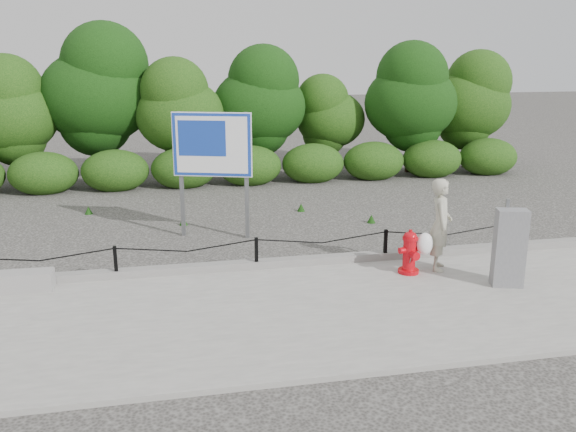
# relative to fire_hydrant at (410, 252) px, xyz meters

# --- Properties ---
(ground) EXTENTS (90.00, 90.00, 0.00)m
(ground) POSITION_rel_fire_hydrant_xyz_m (-2.67, 0.77, -0.47)
(ground) COLOR #2D2B28
(ground) RESTS_ON ground
(sidewalk) EXTENTS (14.00, 4.00, 0.08)m
(sidewalk) POSITION_rel_fire_hydrant_xyz_m (-2.67, -1.23, -0.43)
(sidewalk) COLOR gray
(sidewalk) RESTS_ON ground
(curb) EXTENTS (14.00, 0.22, 0.14)m
(curb) POSITION_rel_fire_hydrant_xyz_m (-2.67, 0.82, -0.32)
(curb) COLOR slate
(curb) RESTS_ON sidewalk
(chain_barrier) EXTENTS (10.06, 0.06, 0.60)m
(chain_barrier) POSITION_rel_fire_hydrant_xyz_m (-2.67, 0.77, -0.01)
(chain_barrier) COLOR black
(chain_barrier) RESTS_ON sidewalk
(treeline) EXTENTS (20.20, 3.65, 4.73)m
(treeline) POSITION_rel_fire_hydrant_xyz_m (-2.72, 9.73, 1.97)
(treeline) COLOR black
(treeline) RESTS_ON ground
(fire_hydrant) EXTENTS (0.44, 0.46, 0.81)m
(fire_hydrant) POSITION_rel_fire_hydrant_xyz_m (0.00, 0.00, 0.00)
(fire_hydrant) COLOR red
(fire_hydrant) RESTS_ON sidewalk
(pedestrian) EXTENTS (0.81, 0.73, 1.70)m
(pedestrian) POSITION_rel_fire_hydrant_xyz_m (0.58, 0.09, 0.44)
(pedestrian) COLOR #ABA892
(pedestrian) RESTS_ON sidewalk
(concrete_block) EXTENTS (1.03, 0.38, 0.33)m
(concrete_block) POSITION_rel_fire_hydrant_xyz_m (-6.69, 0.52, -0.22)
(concrete_block) COLOR gray
(concrete_block) RESTS_ON sidewalk
(utility_cabinet) EXTENTS (0.57, 0.43, 1.48)m
(utility_cabinet) POSITION_rel_fire_hydrant_xyz_m (1.40, -0.91, 0.29)
(utility_cabinet) COLOR gray
(utility_cabinet) RESTS_ON sidewalk
(advertising_sign) EXTENTS (1.64, 0.62, 2.73)m
(advertising_sign) POSITION_rel_fire_hydrant_xyz_m (-3.23, 3.16, 1.46)
(advertising_sign) COLOR slate
(advertising_sign) RESTS_ON ground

